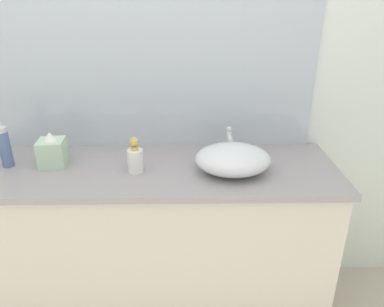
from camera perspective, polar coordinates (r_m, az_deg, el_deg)
The scene contains 8 objects.
bathroom_wall_rear at distance 1.96m, azimuth -8.66°, elevation 13.13°, with size 6.00×0.06×2.60m, color silver.
vanity_counter at distance 2.00m, azimuth -5.55°, elevation -13.55°, with size 1.78×0.57×0.88m.
wall_mirror_panel at distance 1.90m, azimuth -6.05°, elevation 15.53°, with size 1.65×0.01×1.00m, color #B2BCC6.
sink_basin at distance 1.70m, azimuth 6.36°, elevation -0.88°, with size 0.35×0.29×0.13m, color silver.
faucet at distance 1.84m, azimuth 5.80°, elevation 2.03°, with size 0.03×0.12×0.16m.
soap_dispenser at distance 1.71m, azimuth -8.82°, elevation -0.70°, with size 0.07×0.07×0.17m.
lotion_bottle at distance 1.95m, azimuth -27.12°, elevation 0.87°, with size 0.05×0.05×0.20m.
tissue_box at distance 1.88m, azimuth -20.94°, elevation 0.34°, with size 0.13×0.13×0.17m.
Camera 1 is at (0.26, -1.18, 1.66)m, focal length 34.28 mm.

